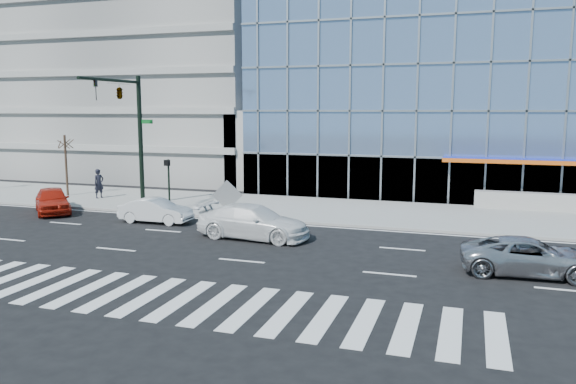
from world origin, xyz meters
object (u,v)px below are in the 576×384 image
pedestrian (99,184)px  street_tree_near (65,143)px  red_sedan (52,200)px  white_suv (253,222)px  white_sedan (156,211)px  silver_suv (530,257)px  tilted_panel (227,195)px  ped_signal_post (168,176)px  traffic_signal (126,108)px

pedestrian → street_tree_near: bearing=104.3°
red_sedan → street_tree_near: bearing=77.2°
street_tree_near → white_suv: 18.81m
white_sedan → street_tree_near: bearing=60.3°
white_suv → red_sedan: size_ratio=1.23×
street_tree_near → silver_suv: bearing=-18.9°
street_tree_near → tilted_panel: street_tree_near is taller
red_sedan → white_sedan: bearing=-49.0°
pedestrian → tilted_panel: size_ratio=1.52×
ped_signal_post → street_tree_near: (-9.50, 2.56, 1.64)m
tilted_panel → pedestrian: bearing=154.4°
street_tree_near → red_sedan: (3.17, -5.16, -3.01)m
ped_signal_post → tilted_panel: (3.59, 0.56, -1.07)m
street_tree_near → pedestrian: 3.91m
traffic_signal → ped_signal_post: bearing=8.5°
red_sedan → pedestrian: bearing=49.3°
silver_suv → white_sedan: (-18.42, 4.15, -0.03)m
white_sedan → red_sedan: size_ratio=0.89×
traffic_signal → street_tree_near: 7.96m
red_sedan → pedestrian: (-0.31, 4.85, 0.37)m
white_suv → tilted_panel: 6.79m
traffic_signal → red_sedan: (-3.83, -2.23, -5.40)m
white_suv → white_sedan: 6.67m
ped_signal_post → white_suv: (7.47, -5.01, -1.34)m
white_sedan → pedestrian: 9.43m
white_sedan → pedestrian: bearing=53.6°
ped_signal_post → red_sedan: 6.98m
silver_suv → red_sedan: (-25.79, 4.76, 0.08)m
white_suv → red_sedan: 14.00m
traffic_signal → silver_suv: traffic_signal is taller
white_suv → tilted_panel: tilted_panel is taller
white_sedan → red_sedan: (-7.37, 0.60, 0.11)m
traffic_signal → pedestrian: (-4.14, 2.62, -5.03)m
ped_signal_post → tilted_panel: size_ratio=2.31×
street_tree_near → silver_suv: (28.97, -9.92, -3.09)m
street_tree_near → silver_suv: 30.77m
white_suv → pedestrian: size_ratio=2.79×
ped_signal_post → white_suv: 9.09m
ped_signal_post → white_sedan: size_ratio=0.75×
ped_signal_post → street_tree_near: size_ratio=0.71×
traffic_signal → white_sedan: size_ratio=2.00×
street_tree_near → white_sedan: size_ratio=1.06×
ped_signal_post → pedestrian: (-6.64, 2.24, -1.01)m
red_sedan → silver_suv: bearing=-54.8°
pedestrian → tilted_panel: (10.23, -1.68, -0.07)m
street_tree_near → tilted_panel: (13.09, -1.99, -2.71)m
white_sedan → tilted_panel: (2.55, 3.77, 0.41)m
white_suv → ped_signal_post: bearing=60.2°
silver_suv → tilted_panel: bearing=60.5°
white_sedan → tilted_panel: bearing=-35.2°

